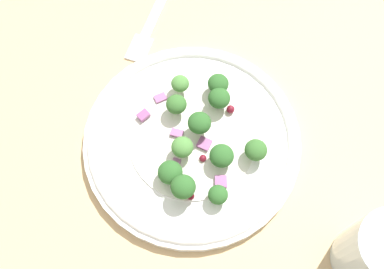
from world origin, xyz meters
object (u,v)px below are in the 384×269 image
Objects in this scene: broccoli_floret_1 at (199,123)px; fork at (158,7)px; plate at (192,141)px; broccoli_floret_0 at (170,173)px; water_glass at (379,253)px; broccoli_floret_2 at (219,98)px.

fork is (6.68, -16.53, -3.06)cm from broccoli_floret_1.
plate is at bearing 108.80° from fork.
broccoli_floret_1 reaches higher than plate.
plate is 9.11× the size of broccoli_floret_0.
broccoli_floret_1 is at bearing 112.01° from fork.
plate is 2.77cm from broccoli_floret_1.
broccoli_floret_0 reaches higher than fork.
plate is at bearing -30.39° from water_glass.
broccoli_floret_2 is (-1.84, -3.24, -0.29)cm from broccoli_floret_1.
broccoli_floret_1 reaches higher than broccoli_floret_2.
water_glass is at bearing 149.61° from plate.
broccoli_floret_0 is 0.29× the size of water_glass.
broccoli_floret_0 is 1.02× the size of broccoli_floret_1.
plate is 5.19cm from broccoli_floret_0.
water_glass reaches higher than broccoli_floret_2.
broccoli_floret_1 is at bearing -33.89° from water_glass.
plate is 5.47cm from broccoli_floret_2.
plate is 1.28× the size of fork.
broccoli_floret_0 is 21.17cm from water_glass.
water_glass is (-18.35, 10.76, 3.59)cm from plate.
water_glass is (-17.68, 11.88, 1.15)cm from broccoli_floret_1.
water_glass is at bearing 162.60° from broccoli_floret_0.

